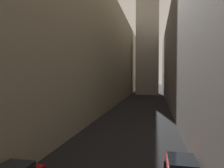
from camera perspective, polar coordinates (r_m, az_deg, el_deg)
The scene contains 3 objects.
ground_plane at distance 39.68m, azimuth 7.42°, elevation -7.02°, with size 264.00×264.00×0.00m, color black.
building_block_left at distance 43.69m, azimuth -7.08°, elevation 8.95°, with size 11.07×108.00×23.01m, color gray.
building_block_right at distance 42.17m, azimuth 23.80°, elevation 6.95°, with size 12.28×108.00×19.94m, color slate.
Camera 1 is at (2.87, 8.92, 6.24)m, focal length 34.07 mm.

